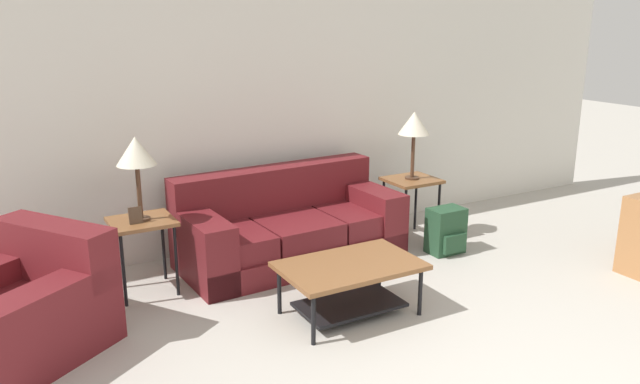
% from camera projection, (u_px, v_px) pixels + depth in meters
% --- Properties ---
extents(wall_back, '(8.91, 0.06, 2.60)m').
position_uv_depth(wall_back, '(265.00, 110.00, 5.90)').
color(wall_back, silver).
rests_on(wall_back, ground_plane).
extents(couch, '(2.02, 0.99, 0.82)m').
position_uv_depth(couch, '(289.00, 229.00, 5.65)').
color(couch, maroon).
rests_on(couch, ground_plane).
extents(armchair, '(1.33, 1.31, 0.80)m').
position_uv_depth(armchair, '(23.00, 311.00, 4.09)').
color(armchair, maroon).
rests_on(armchair, ground_plane).
extents(coffee_table, '(1.02, 0.65, 0.41)m').
position_uv_depth(coffee_table, '(350.00, 277.00, 4.59)').
color(coffee_table, brown).
rests_on(coffee_table, ground_plane).
extents(side_table_left, '(0.49, 0.45, 0.61)m').
position_uv_depth(side_table_left, '(142.00, 229.00, 4.91)').
color(side_table_left, brown).
rests_on(side_table_left, ground_plane).
extents(side_table_right, '(0.49, 0.45, 0.61)m').
position_uv_depth(side_table_right, '(412.00, 186.00, 6.15)').
color(side_table_right, brown).
rests_on(side_table_right, ground_plane).
extents(table_lamp_left, '(0.30, 0.30, 0.66)m').
position_uv_depth(table_lamp_left, '(136.00, 153.00, 4.74)').
color(table_lamp_left, '#472D1E').
rests_on(table_lamp_left, side_table_left).
extents(table_lamp_right, '(0.30, 0.30, 0.66)m').
position_uv_depth(table_lamp_right, '(414.00, 125.00, 5.98)').
color(table_lamp_right, '#472D1E').
rests_on(table_lamp_right, side_table_right).
extents(backpack, '(0.33, 0.30, 0.43)m').
position_uv_depth(backpack, '(446.00, 231.00, 5.84)').
color(backpack, '#23472D').
rests_on(backpack, ground_plane).
extents(picture_frame, '(0.10, 0.04, 0.13)m').
position_uv_depth(picture_frame, '(135.00, 215.00, 4.78)').
color(picture_frame, '#4C3828').
rests_on(picture_frame, side_table_left).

